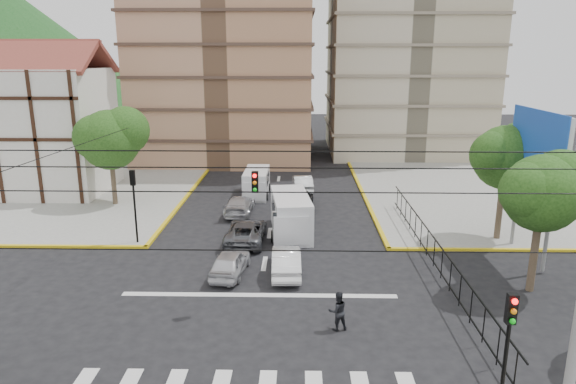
{
  "coord_description": "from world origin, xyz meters",
  "views": [
    {
      "loc": [
        1.83,
        -20.92,
        10.92
      ],
      "look_at": [
        1.28,
        5.17,
        4.0
      ],
      "focal_mm": 32.0,
      "sensor_mm": 36.0,
      "label": 1
    }
  ],
  "objects_px": {
    "traffic_light_nw": "(134,194)",
    "van_right_lane": "(291,216)",
    "pedestrian_crosswalk": "(338,311)",
    "traffic_light_se": "(508,340)",
    "car_white_front_right": "(286,261)",
    "car_silver_front_left": "(230,263)",
    "van_left_lane": "(256,184)"
  },
  "relations": [
    {
      "from": "traffic_light_se",
      "to": "traffic_light_nw",
      "type": "xyz_separation_m",
      "value": [
        -15.6,
        15.6,
        0.0
      ]
    },
    {
      "from": "car_silver_front_left",
      "to": "car_white_front_right",
      "type": "distance_m",
      "value": 2.89
    },
    {
      "from": "van_left_lane",
      "to": "pedestrian_crosswalk",
      "type": "height_order",
      "value": "van_left_lane"
    },
    {
      "from": "van_left_lane",
      "to": "pedestrian_crosswalk",
      "type": "relative_size",
      "value": 2.82
    },
    {
      "from": "van_right_lane",
      "to": "traffic_light_nw",
      "type": "bearing_deg",
      "value": -174.81
    },
    {
      "from": "car_silver_front_left",
      "to": "pedestrian_crosswalk",
      "type": "distance_m",
      "value": 7.45
    },
    {
      "from": "car_silver_front_left",
      "to": "car_white_front_right",
      "type": "xyz_separation_m",
      "value": [
        2.88,
        0.2,
        0.03
      ]
    },
    {
      "from": "van_right_lane",
      "to": "van_left_lane",
      "type": "relative_size",
      "value": 1.23
    },
    {
      "from": "traffic_light_se",
      "to": "van_right_lane",
      "type": "relative_size",
      "value": 0.76
    },
    {
      "from": "van_right_lane",
      "to": "pedestrian_crosswalk",
      "type": "height_order",
      "value": "van_right_lane"
    },
    {
      "from": "pedestrian_crosswalk",
      "to": "van_right_lane",
      "type": "bearing_deg",
      "value": -95.15
    },
    {
      "from": "traffic_light_se",
      "to": "traffic_light_nw",
      "type": "relative_size",
      "value": 1.0
    },
    {
      "from": "car_silver_front_left",
      "to": "pedestrian_crosswalk",
      "type": "height_order",
      "value": "pedestrian_crosswalk"
    },
    {
      "from": "traffic_light_se",
      "to": "traffic_light_nw",
      "type": "height_order",
      "value": "same"
    },
    {
      "from": "car_silver_front_left",
      "to": "car_white_front_right",
      "type": "relative_size",
      "value": 0.92
    },
    {
      "from": "traffic_light_se",
      "to": "van_right_lane",
      "type": "height_order",
      "value": "traffic_light_se"
    },
    {
      "from": "pedestrian_crosswalk",
      "to": "traffic_light_se",
      "type": "bearing_deg",
      "value": 110.62
    },
    {
      "from": "traffic_light_nw",
      "to": "van_right_lane",
      "type": "relative_size",
      "value": 0.76
    },
    {
      "from": "traffic_light_nw",
      "to": "car_white_front_right",
      "type": "height_order",
      "value": "traffic_light_nw"
    },
    {
      "from": "van_right_lane",
      "to": "pedestrian_crosswalk",
      "type": "distance_m",
      "value": 11.8
    },
    {
      "from": "van_right_lane",
      "to": "car_silver_front_left",
      "type": "xyz_separation_m",
      "value": [
        -3.02,
        -6.21,
        -0.56
      ]
    },
    {
      "from": "traffic_light_se",
      "to": "pedestrian_crosswalk",
      "type": "height_order",
      "value": "traffic_light_se"
    },
    {
      "from": "traffic_light_nw",
      "to": "van_right_lane",
      "type": "bearing_deg",
      "value": 12.02
    },
    {
      "from": "traffic_light_nw",
      "to": "van_left_lane",
      "type": "height_order",
      "value": "traffic_light_nw"
    },
    {
      "from": "car_white_front_right",
      "to": "pedestrian_crosswalk",
      "type": "bearing_deg",
      "value": 109.85
    },
    {
      "from": "car_silver_front_left",
      "to": "traffic_light_se",
      "type": "bearing_deg",
      "value": 136.5
    },
    {
      "from": "traffic_light_nw",
      "to": "van_right_lane",
      "type": "xyz_separation_m",
      "value": [
        9.16,
        1.95,
        -1.9
      ]
    },
    {
      "from": "traffic_light_se",
      "to": "car_white_front_right",
      "type": "relative_size",
      "value": 1.05
    },
    {
      "from": "traffic_light_se",
      "to": "pedestrian_crosswalk",
      "type": "relative_size",
      "value": 2.64
    },
    {
      "from": "traffic_light_se",
      "to": "van_right_lane",
      "type": "distance_m",
      "value": 18.79
    },
    {
      "from": "car_silver_front_left",
      "to": "pedestrian_crosswalk",
      "type": "xyz_separation_m",
      "value": [
        5.13,
        -5.4,
        0.18
      ]
    },
    {
      "from": "traffic_light_se",
      "to": "van_left_lane",
      "type": "relative_size",
      "value": 0.94
    }
  ]
}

